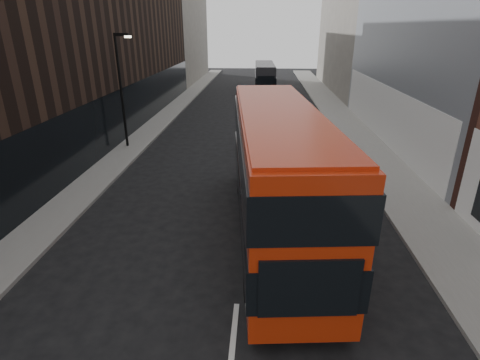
% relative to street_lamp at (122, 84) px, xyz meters
% --- Properties ---
extents(sidewalk_right, '(3.00, 80.00, 0.15)m').
position_rel_street_lamp_xyz_m(sidewalk_right, '(15.72, 7.00, -4.11)').
color(sidewalk_right, slate).
rests_on(sidewalk_right, ground).
extents(sidewalk_left, '(2.00, 80.00, 0.15)m').
position_rel_street_lamp_xyz_m(sidewalk_left, '(0.22, 7.00, -4.11)').
color(sidewalk_left, slate).
rests_on(sidewalk_left, ground).
extents(building_victorian, '(6.50, 24.00, 21.00)m').
position_rel_street_lamp_xyz_m(building_victorian, '(19.59, 26.00, 5.48)').
color(building_victorian, slate).
rests_on(building_victorian, ground).
extents(building_left_mid, '(5.00, 24.00, 14.00)m').
position_rel_street_lamp_xyz_m(building_left_mid, '(-3.28, 12.00, 2.82)').
color(building_left_mid, black).
rests_on(building_left_mid, ground).
extents(building_left_far, '(5.00, 20.00, 13.00)m').
position_rel_street_lamp_xyz_m(building_left_far, '(-3.28, 34.00, 2.32)').
color(building_left_far, slate).
rests_on(building_left_far, ground).
extents(street_lamp, '(1.06, 0.22, 7.00)m').
position_rel_street_lamp_xyz_m(street_lamp, '(0.00, 0.00, 0.00)').
color(street_lamp, black).
rests_on(street_lamp, sidewalk_left).
extents(red_bus, '(3.92, 12.23, 4.86)m').
position_rel_street_lamp_xyz_m(red_bus, '(9.42, -10.57, -1.48)').
color(red_bus, '#A8230A').
rests_on(red_bus, ground).
extents(grey_bus, '(2.67, 10.21, 3.28)m').
position_rel_street_lamp_xyz_m(grey_bus, '(9.02, 24.87, -2.43)').
color(grey_bus, black).
rests_on(grey_bus, ground).
extents(car_a, '(1.58, 3.90, 1.33)m').
position_rel_street_lamp_xyz_m(car_a, '(8.72, -0.99, -3.52)').
color(car_a, black).
rests_on(car_a, ground).
extents(car_b, '(1.89, 4.56, 1.47)m').
position_rel_street_lamp_xyz_m(car_b, '(10.66, 5.93, -3.45)').
color(car_b, gray).
rests_on(car_b, ground).
extents(car_c, '(2.37, 5.42, 1.55)m').
position_rel_street_lamp_xyz_m(car_c, '(10.72, 9.13, -3.40)').
color(car_c, black).
rests_on(car_c, ground).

